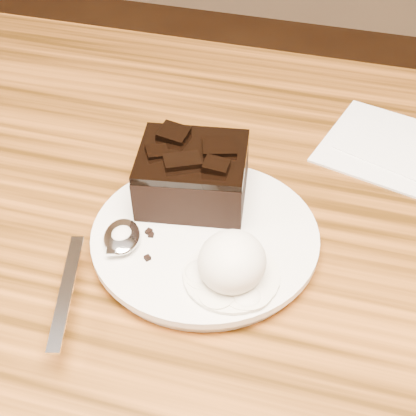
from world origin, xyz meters
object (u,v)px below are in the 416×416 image
(ice_cream_scoop, at_px, (232,262))
(napkin, at_px, (389,146))
(spoon, at_px, (122,238))
(brownie, at_px, (192,177))
(plate, at_px, (205,240))

(ice_cream_scoop, height_order, napkin, ice_cream_scoop)
(spoon, relative_size, napkin, 1.37)
(brownie, bearing_deg, plate, -61.21)
(ice_cream_scoop, bearing_deg, napkin, 64.70)
(spoon, xyz_separation_m, napkin, (0.22, 0.23, -0.02))
(ice_cream_scoop, distance_m, spoon, 0.11)
(brownie, distance_m, ice_cream_scoop, 0.11)
(plate, bearing_deg, ice_cream_scoop, -51.70)
(ice_cream_scoop, relative_size, spoon, 0.33)
(ice_cream_scoop, bearing_deg, plate, 128.30)
(brownie, relative_size, napkin, 0.74)
(plate, distance_m, spoon, 0.08)
(ice_cream_scoop, relative_size, napkin, 0.46)
(brownie, distance_m, spoon, 0.09)
(brownie, bearing_deg, napkin, 40.62)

